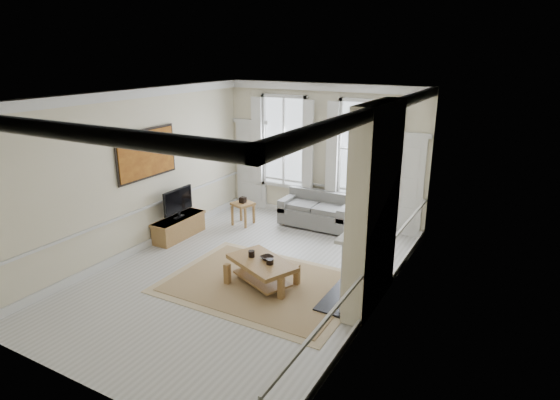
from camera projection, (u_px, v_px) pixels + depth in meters
The scene contains 23 objects.
floor at pixel (243, 275), 8.98m from camera, with size 7.20×7.20×0.00m, color #B7B5AD.
ceiling at pixel (239, 95), 7.94m from camera, with size 7.20×7.20×0.00m, color white.
back_wall at pixel (323, 154), 11.46m from camera, with size 5.20×5.20×0.00m, color beige.
left_wall at pixel (136, 173), 9.66m from camera, with size 7.20×7.20×0.00m, color beige.
right_wall at pixel (381, 214), 7.26m from camera, with size 7.20×7.20×0.00m, color beige.
window_left at pixel (284, 142), 11.84m from camera, with size 1.26×0.20×2.20m, color #B2BCC6, non-canonical shape.
window_right at pixel (363, 150), 10.87m from camera, with size 1.26×0.20×2.20m, color #B2BCC6, non-canonical shape.
door_left at pixel (251, 166), 12.54m from camera, with size 0.90×0.08×2.30m, color silver.
door_right at pixel (403, 187), 10.65m from camera, with size 0.90×0.08×2.30m, color silver.
painting at pixel (147, 154), 9.79m from camera, with size 0.05×1.66×1.06m, color #B76C1F.
chimney_breast at pixel (374, 208), 7.51m from camera, with size 0.35×1.70×3.38m, color beige.
hearth at pixel (345, 294), 8.22m from camera, with size 0.55×1.50×0.05m, color black.
fireplace at pixel (358, 260), 7.91m from camera, with size 0.21×1.45×1.33m.
mirror at pixel (362, 185), 7.50m from camera, with size 0.06×1.26×1.06m, color gold.
sofa at pixel (318, 212), 11.40m from camera, with size 1.73×0.84×0.83m.
side_table at pixel (243, 207), 11.46m from camera, with size 0.58×0.58×0.56m.
rug at pixel (262, 284), 8.61m from camera, with size 3.50×2.60×0.02m, color tan.
coffee_table at pixel (262, 265), 8.49m from camera, with size 1.49×1.21×0.48m.
ceramic_pot_a at pixel (252, 254), 8.60m from camera, with size 0.12×0.12×0.12m, color black.
ceramic_pot_b at pixel (270, 262), 8.32m from camera, with size 0.13×0.13×0.09m, color black.
bowl at pixel (267, 258), 8.52m from camera, with size 0.23×0.23×0.06m, color black.
tv_stand at pixel (179, 227), 10.73m from camera, with size 0.44×1.36×0.49m, color brown.
tv at pixel (178, 201), 10.52m from camera, with size 0.08×0.90×0.68m.
Camera 1 is at (4.55, -6.75, 4.12)m, focal length 30.00 mm.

